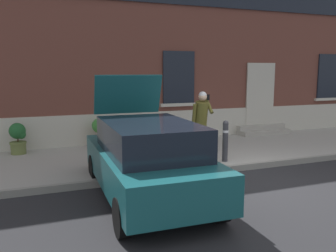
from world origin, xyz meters
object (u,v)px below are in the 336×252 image
object	(u,v)px
planter_olive	(18,138)
planter_terracotta	(100,132)
hatchback_car_teal	(148,158)
person_on_phone	(201,120)
bollard_near_person	(225,139)

from	to	relation	value
planter_olive	planter_terracotta	world-z (taller)	same
planter_olive	planter_terracotta	bearing A→B (deg)	3.37
hatchback_car_teal	person_on_phone	xyz separation A→B (m)	(2.14, 2.08, 0.35)
person_on_phone	planter_olive	xyz separation A→B (m)	(-4.51, 2.13, -0.54)
bollard_near_person	person_on_phone	xyz separation A→B (m)	(-0.38, 0.63, 0.44)
hatchback_car_teal	planter_terracotta	distance (m)	4.35
bollard_near_person	planter_olive	size ratio (longest dim) A/B	1.22
planter_olive	hatchback_car_teal	bearing A→B (deg)	-60.62
bollard_near_person	hatchback_car_teal	bearing A→B (deg)	-149.95
bollard_near_person	planter_olive	world-z (taller)	bollard_near_person
hatchback_car_teal	person_on_phone	distance (m)	3.00
hatchback_car_teal	bollard_near_person	bearing A→B (deg)	30.05
planter_olive	person_on_phone	bearing A→B (deg)	-25.31
person_on_phone	planter_olive	bearing A→B (deg)	158.97
hatchback_car_teal	planter_olive	distance (m)	4.84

